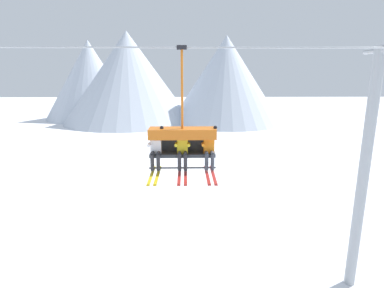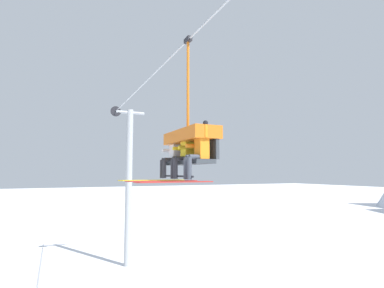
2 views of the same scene
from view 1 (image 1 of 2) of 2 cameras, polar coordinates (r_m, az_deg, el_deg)
name	(u,v)px [view 1 (image 1 of 2)]	position (r m, az deg, el deg)	size (l,w,h in m)	color
ground_plane	(130,286)	(12.42, -11.78, -24.96)	(200.00, 200.00, 0.00)	white
mountain_peak_west	(90,80)	(57.71, -18.81, 11.49)	(15.88, 15.88, 13.69)	silver
mountain_peak_central	(128,77)	(51.30, -12.08, 12.30)	(21.14, 21.14, 14.58)	silver
mountain_peak_east	(226,80)	(49.94, 6.46, 12.05)	(18.37, 18.37, 13.82)	silver
lift_tower_far	(365,169)	(11.78, 30.03, -4.09)	(0.36, 1.88, 8.63)	#9EA3A8
lift_cable	(117,47)	(9.07, -14.05, 17.44)	(18.00, 0.05, 0.05)	#9EA3A8
chairlift_chair	(182,137)	(9.08, -1.83, 1.40)	(2.02, 0.74, 3.53)	#33383D
skier_white	(156,148)	(8.98, -6.92, -0.79)	(0.48, 1.70, 1.34)	silver
skier_yellow	(182,149)	(8.94, -1.83, -0.91)	(0.46, 1.70, 1.23)	yellow
skier_orange	(209,148)	(8.97, 3.30, -0.74)	(0.48, 1.70, 1.34)	orange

